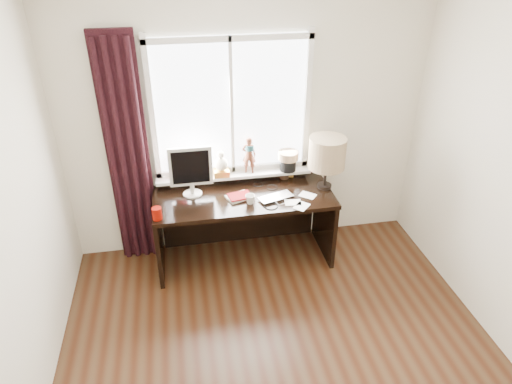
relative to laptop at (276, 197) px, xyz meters
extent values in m
cube|color=white|center=(-0.19, -1.52, 1.84)|extent=(3.50, 4.00, 0.00)
cube|color=beige|center=(-0.19, 0.48, 0.54)|extent=(3.50, 0.00, 2.60)
imported|color=silver|center=(0.00, 0.00, 0.00)|extent=(0.37, 0.30, 0.03)
imported|color=white|center=(-0.25, -0.04, 0.03)|extent=(0.11, 0.11, 0.09)
cylinder|color=#760800|center=(-1.09, -0.15, 0.04)|extent=(0.08, 0.08, 0.11)
cube|color=white|center=(-0.34, 0.47, 0.74)|extent=(1.40, 0.02, 1.30)
cube|color=silver|center=(-0.34, 0.44, 0.11)|extent=(1.50, 0.05, 0.05)
cube|color=silver|center=(-0.34, 0.44, 1.36)|extent=(1.50, 0.05, 0.05)
cube|color=silver|center=(-1.06, 0.44, 0.74)|extent=(0.05, 0.05, 1.40)
cube|color=silver|center=(0.39, 0.44, 0.74)|extent=(0.05, 0.05, 1.40)
cube|color=silver|center=(-0.34, 0.44, 0.74)|extent=(0.03, 0.05, 1.30)
cube|color=silver|center=(-0.34, 0.39, 0.07)|extent=(1.52, 0.18, 0.03)
cylinder|color=maroon|center=(-0.87, 0.36, 0.20)|extent=(0.12, 0.12, 0.22)
cube|color=gold|center=(-0.47, 0.36, 0.12)|extent=(0.15, 0.12, 0.06)
sphere|color=beige|center=(-0.47, 0.36, 0.21)|extent=(0.13, 0.13, 0.13)
sphere|color=beige|center=(-0.47, 0.36, 0.31)|extent=(0.07, 0.07, 0.07)
imported|color=brown|center=(-0.18, 0.38, 0.27)|extent=(0.16, 0.12, 0.38)
cylinder|color=#1E4C51|center=(-0.18, 0.37, 0.36)|extent=(0.10, 0.10, 0.05)
cylinder|color=black|center=(0.20, 0.36, 0.15)|extent=(0.16, 0.16, 0.12)
cylinder|color=#8C6B4C|center=(0.20, 0.36, 0.25)|extent=(0.20, 0.20, 0.08)
cube|color=black|center=(-1.32, 0.40, 0.36)|extent=(0.38, 0.05, 2.25)
cylinder|color=black|center=(-1.46, 0.37, 0.34)|extent=(0.06, 0.06, 2.20)
cylinder|color=black|center=(-1.37, 0.37, 0.34)|extent=(0.06, 0.06, 2.20)
cylinder|color=black|center=(-1.28, 0.37, 0.34)|extent=(0.06, 0.06, 2.20)
cylinder|color=black|center=(-1.19, 0.37, 0.34)|extent=(0.06, 0.06, 2.20)
cube|color=black|center=(-0.29, 0.11, -0.03)|extent=(1.70, 0.70, 0.04)
cube|color=black|center=(-1.12, 0.11, -0.41)|extent=(0.04, 0.64, 0.71)
cube|color=black|center=(0.54, 0.11, -0.41)|extent=(0.04, 0.64, 0.71)
cube|color=black|center=(-0.29, 0.45, -0.41)|extent=(1.60, 0.03, 0.71)
cylinder|color=beige|center=(-0.76, 0.22, -0.01)|extent=(0.18, 0.18, 0.01)
cylinder|color=beige|center=(-0.76, 0.22, 0.05)|extent=(0.04, 0.04, 0.10)
cube|color=beige|center=(-0.76, 0.22, 0.29)|extent=(0.40, 0.04, 0.38)
cube|color=black|center=(-0.76, 0.19, 0.29)|extent=(0.34, 0.01, 0.32)
cube|color=beige|center=(-0.34, 0.08, 0.00)|extent=(0.26, 0.23, 0.02)
cube|color=#600507|center=(-0.33, 0.07, 0.01)|extent=(0.23, 0.19, 0.01)
cylinder|color=black|center=(0.17, 0.38, 0.05)|extent=(0.09, 0.09, 0.12)
cylinder|color=black|center=(0.16, 0.39, 0.10)|extent=(0.01, 0.01, 0.22)
cylinder|color=black|center=(0.18, 0.37, 0.08)|extent=(0.01, 0.01, 0.19)
cylinder|color=black|center=(0.17, 0.40, 0.11)|extent=(0.01, 0.01, 0.25)
cylinder|color=black|center=(0.19, 0.39, 0.07)|extent=(0.01, 0.01, 0.17)
cube|color=gold|center=(0.22, 0.39, 0.05)|extent=(0.10, 0.04, 0.13)
cube|color=#996633|center=(0.22, 0.38, 0.05)|extent=(0.07, 0.02, 0.10)
cylinder|color=black|center=(0.51, 0.13, 0.00)|extent=(0.14, 0.14, 0.03)
cylinder|color=black|center=(0.51, 0.13, 0.13)|extent=(0.03, 0.03, 0.22)
cylinder|color=tan|center=(0.51, 0.13, 0.36)|extent=(0.35, 0.35, 0.30)
cube|color=white|center=(0.14, -0.10, -0.01)|extent=(0.16, 0.13, 0.00)
cube|color=white|center=(0.31, 0.00, -0.01)|extent=(0.19, 0.18, 0.00)
cube|color=white|center=(0.20, -0.18, -0.01)|extent=(0.18, 0.18, 0.00)
torus|color=black|center=(-0.07, -0.13, -0.01)|extent=(0.18, 0.18, 0.01)
torus|color=black|center=(0.01, 0.21, -0.01)|extent=(0.13, 0.13, 0.01)
torus|color=black|center=(-0.11, 0.29, -0.01)|extent=(0.11, 0.11, 0.01)
camera|label=1|loc=(-0.84, -3.56, 2.19)|focal=32.00mm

